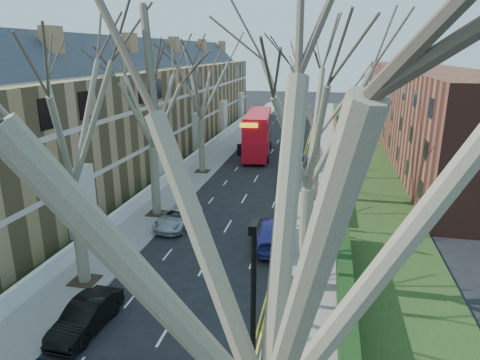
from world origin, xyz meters
The scene contains 19 objects.
pavement_left centered at (-6.00, 39.00, 0.06)m, with size 3.00×102.00×0.12m, color slate.
pavement_right centered at (6.00, 39.00, 0.06)m, with size 3.00×102.00×0.12m, color slate.
terrace_left centered at (-13.65, 31.00, 5.53)m, with size 9.70×78.00×13.60m.
flats_right centered at (17.46, 43.00, 4.98)m, with size 13.97×54.00×10.00m.
wall_hedge_right centered at (7.70, 2.00, 1.12)m, with size 0.70×24.00×1.80m.
front_wall_left centered at (-7.65, 31.00, 0.62)m, with size 0.30×78.00×1.00m.
grass_verge_right centered at (10.50, 39.00, 0.15)m, with size 6.00×102.00×0.06m.
tree_left_mid centered at (-5.70, 6.00, 9.56)m, with size 10.50×10.50×14.71m.
tree_left_far centered at (-5.70, 16.00, 9.24)m, with size 10.15×10.15×14.22m.
tree_left_dist centered at (-5.70, 28.00, 9.56)m, with size 10.50×10.50×14.71m.
tree_right_near centered at (5.70, -6.00, 9.86)m, with size 10.85×10.85×15.20m.
tree_right_mid centered at (5.70, 8.00, 9.56)m, with size 10.50×10.50×14.71m.
tree_right_far centered at (5.70, 22.00, 9.24)m, with size 10.15×10.15×14.22m.
double_decker_bus centered at (-1.48, 36.79, 2.42)m, with size 3.83×12.01×4.91m.
car_left_mid centered at (-3.45, 2.41, 0.68)m, with size 1.45×4.15×1.37m, color black.
car_left_far centered at (-3.45, 14.33, 0.64)m, with size 2.13×4.63×1.29m, color #A6A7AC.
car_right_near centered at (3.49, 12.69, 0.81)m, with size 2.26×5.55×1.61m, color navy.
car_right_mid centered at (3.37, 25.47, 0.75)m, with size 1.78×4.43×1.51m, color #9A9EA3.
car_right_far centered at (3.61, 31.31, 0.80)m, with size 1.68×4.83×1.59m, color black.
Camera 1 is at (6.45, -12.11, 11.85)m, focal length 32.00 mm.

